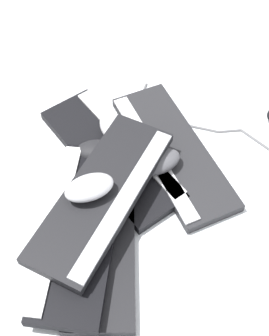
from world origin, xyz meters
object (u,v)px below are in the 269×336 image
Objects in this scene: keyboard_0 at (100,235)px; mouse_3 at (114,127)px; keyboard_4 at (104,194)px; mouse_2 at (159,162)px; keyboard_1 at (172,151)px; mouse_4 at (99,151)px; keyboard_2 at (111,154)px; keyboard_3 at (80,228)px; mouse_0 at (111,166)px; mouse_5 at (89,187)px.

mouse_3 is (-0.29, -0.03, 0.04)m from keyboard_0.
mouse_2 is (-0.13, 0.10, -0.02)m from keyboard_4.
keyboard_1 is 4.04× the size of mouse_4.
mouse_3 is (-0.22, -0.03, -0.02)m from keyboard_4.
keyboard_3 reaches higher than keyboard_2.
mouse_4 reaches higher than keyboard_2.
mouse_0 reaches higher than keyboard_3.
keyboard_3 is at bearing -24.48° from keyboard_4.
mouse_0 is 1.00× the size of mouse_4.
mouse_5 is at bearing 146.01° from mouse_3.
keyboard_1 is 0.24m from keyboard_4.
mouse_5 reaches higher than mouse_0.
mouse_5 is (0.15, 0.02, 0.06)m from mouse_4.
mouse_0 is 0.13m from mouse_5.
mouse_4 is (-0.20, -0.05, 0.04)m from keyboard_0.
mouse_5 is (0.11, -0.02, 0.06)m from mouse_0.
keyboard_4 reaches higher than keyboard_2.
keyboard_2 is 0.07m from mouse_3.
keyboard_1 is 0.98× the size of keyboard_3.
keyboard_2 is at bearing 128.35° from mouse_2.
mouse_2 and mouse_4 have the same top height.
mouse_3 reaches higher than keyboard_1.
keyboard_3 is 4.10× the size of mouse_3.
mouse_4 is at bearing -116.72° from mouse_5.
keyboard_3 is 4.10× the size of mouse_2.
mouse_4 is at bearing 132.84° from mouse_3.
keyboard_3 is (0.28, -0.16, 0.03)m from keyboard_1.
mouse_0 is (0.06, 0.01, 0.04)m from keyboard_2.
keyboard_0 is 0.09m from keyboard_4.
mouse_3 reaches higher than keyboard_2.
keyboard_3 is 0.97× the size of keyboard_4.
mouse_2 is 0.15m from mouse_4.
keyboard_2 is at bearing -126.14° from mouse_5.
keyboard_1 is 1.04× the size of keyboard_2.
mouse_0 is (-0.17, -0.01, 0.04)m from keyboard_0.
mouse_2 is at bearing -156.64° from mouse_3.
keyboard_4 is 0.05m from mouse_5.
mouse_3 is 1.00× the size of mouse_5.
keyboard_1 is at bearing -160.76° from mouse_5.
keyboard_2 is at bearing -155.06° from mouse_0.
mouse_5 is (0.21, -0.15, 0.10)m from keyboard_1.
mouse_2 is at bearing 146.49° from keyboard_3.
keyboard_4 is 0.22m from mouse_3.
keyboard_4 is at bearing 99.13° from mouse_4.
mouse_2 reaches higher than keyboard_0.
mouse_4 is (0.02, -0.02, 0.04)m from keyboard_2.
mouse_3 is (-0.06, -0.01, 0.04)m from keyboard_2.
keyboard_2 is 0.92× the size of keyboard_4.
mouse_0 reaches higher than keyboard_1.
keyboard_0 is 1.02× the size of keyboard_3.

